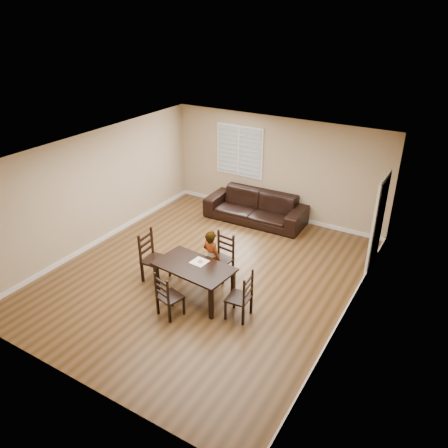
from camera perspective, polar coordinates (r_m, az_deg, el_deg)
The scene contains 11 objects.
ground at distance 9.45m, azimuth -2.49°, elevation -6.59°, with size 7.00×7.00×0.00m, color brown.
room at distance 8.72m, azimuth -1.89°, elevation 3.88°, with size 6.04×7.04×2.72m.
dining_table at distance 8.47m, azimuth -3.94°, elevation -5.96°, with size 1.60×0.99×0.71m.
chair_near at distance 9.21m, azimuth -0.01°, elevation -4.25°, with size 0.49×0.46×0.99m.
chair_far at distance 8.11m, azimuth -7.67°, elevation -9.60°, with size 0.49×0.48×0.91m.
chair_left at distance 9.22m, azimuth -9.64°, elevation -4.31°, with size 0.49×0.52×1.08m.
chair_right at distance 8.01m, azimuth 2.69°, elevation -9.68°, with size 0.44×0.47×0.96m.
child at distance 8.84m, azimuth -1.65°, elevation -4.48°, with size 0.45×0.29×1.22m, color gray.
napkin at distance 8.53m, azimuth -3.22°, elevation -4.95°, with size 0.30×0.30×0.00m, color #EFE7CD.
donut at distance 8.51m, azimuth -3.13°, elevation -4.86°, with size 0.10×0.10×0.04m.
sofa at distance 11.59m, azimuth 4.12°, elevation 2.18°, with size 2.65×1.04×0.77m, color black.
Camera 1 is at (4.40, -6.57, 5.19)m, focal length 35.00 mm.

